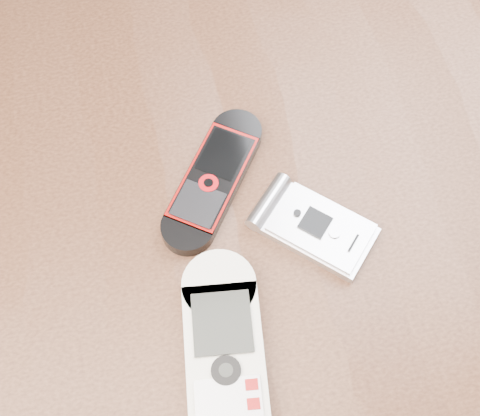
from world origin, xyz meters
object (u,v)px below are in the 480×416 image
Objects in this scene: table at (235,265)px; motorola_razr at (317,228)px; nokia_white at (225,364)px; nokia_black_red at (213,179)px.

table is 0.13m from motorola_razr.
nokia_white is at bearing -104.67° from table.
nokia_white is 1.23× the size of nokia_black_red.
nokia_white reaches higher than motorola_razr.
nokia_black_red is (-0.01, 0.03, 0.11)m from table.
motorola_razr is (0.06, -0.03, 0.11)m from table.
nokia_black_red is at bearing 107.99° from table.
nokia_white reaches higher than nokia_black_red.
nokia_black_red is (0.02, 0.15, -0.00)m from nokia_white.
table is 12.37× the size of motorola_razr.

